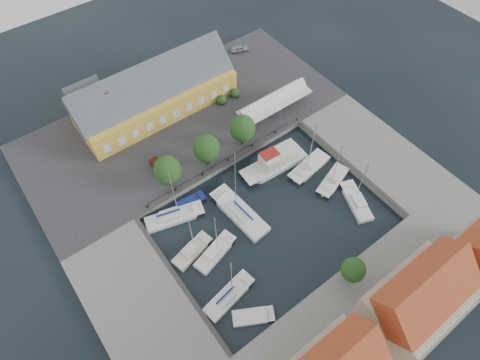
# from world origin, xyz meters

# --- Properties ---
(ground) EXTENTS (140.00, 140.00, 0.00)m
(ground) POSITION_xyz_m (0.00, 0.00, 0.00)
(ground) COLOR black
(ground) RESTS_ON ground
(north_quay) EXTENTS (56.00, 26.00, 1.00)m
(north_quay) POSITION_xyz_m (0.00, 23.00, 0.50)
(north_quay) COLOR #2D2D30
(north_quay) RESTS_ON ground
(west_quay) EXTENTS (12.00, 24.00, 1.00)m
(west_quay) POSITION_xyz_m (-22.00, -2.00, 0.50)
(west_quay) COLOR slate
(west_quay) RESTS_ON ground
(east_quay) EXTENTS (12.00, 24.00, 1.00)m
(east_quay) POSITION_xyz_m (22.00, -2.00, 0.50)
(east_quay) COLOR slate
(east_quay) RESTS_ON ground
(south_bank) EXTENTS (56.00, 14.00, 1.00)m
(south_bank) POSITION_xyz_m (0.00, -21.00, 0.50)
(south_bank) COLOR slate
(south_bank) RESTS_ON ground
(quay_edge_fittings) EXTENTS (56.00, 24.72, 0.40)m
(quay_edge_fittings) POSITION_xyz_m (0.02, 4.75, 1.06)
(quay_edge_fittings) COLOR #383533
(quay_edge_fittings) RESTS_ON north_quay
(warehouse) EXTENTS (28.56, 14.00, 9.55)m
(warehouse) POSITION_xyz_m (-2.60, 28.36, 4.43)
(warehouse) COLOR gold
(warehouse) RESTS_ON north_quay
(tent_canopy) EXTENTS (14.00, 4.00, 2.83)m
(tent_canopy) POSITION_xyz_m (14.00, 14.50, 3.68)
(tent_canopy) COLOR silver
(tent_canopy) RESTS_ON north_quay
(quay_trees) EXTENTS (18.20, 4.20, 6.30)m
(quay_trees) POSITION_xyz_m (-2.00, 12.00, 4.88)
(quay_trees) COLOR black
(quay_trees) RESTS_ON north_quay
(car_silver) EXTENTS (4.06, 2.74, 1.28)m
(car_silver) POSITION_xyz_m (19.66, 32.36, 1.64)
(car_silver) COLOR #AFB3B7
(car_silver) RESTS_ON north_quay
(car_red) EXTENTS (1.91, 4.47, 1.43)m
(car_red) POSITION_xyz_m (-8.74, 15.60, 1.72)
(car_red) COLOR #561813
(car_red) RESTS_ON north_quay
(center_sailboat) EXTENTS (3.95, 10.94, 14.44)m
(center_sailboat) POSITION_xyz_m (-3.23, 1.59, 0.36)
(center_sailboat) COLOR white
(center_sailboat) RESTS_ON ground
(trawler) EXTENTS (11.92, 4.29, 5.00)m
(trawler) POSITION_xyz_m (7.12, 5.64, 1.02)
(trawler) COLOR white
(trawler) RESTS_ON ground
(east_boat_a) EXTENTS (8.38, 3.88, 11.50)m
(east_boat_a) POSITION_xyz_m (11.32, 2.01, 0.26)
(east_boat_a) COLOR white
(east_boat_a) RESTS_ON ground
(east_boat_b) EXTENTS (7.53, 4.43, 10.04)m
(east_boat_b) POSITION_xyz_m (12.44, -2.27, 0.26)
(east_boat_b) COLOR white
(east_boat_b) RESTS_ON ground
(east_boat_c) EXTENTS (4.84, 7.80, 9.79)m
(east_boat_c) POSITION_xyz_m (12.29, -7.51, 0.26)
(east_boat_c) COLOR white
(east_boat_c) RESTS_ON ground
(west_boat_a) EXTENTS (9.21, 4.81, 11.82)m
(west_boat_a) POSITION_xyz_m (-11.66, 7.20, 0.27)
(west_boat_a) COLOR white
(west_boat_a) RESTS_ON ground
(west_boat_b) EXTENTS (6.68, 3.59, 9.06)m
(west_boat_b) POSITION_xyz_m (-12.55, 0.76, 0.26)
(west_boat_b) COLOR beige
(west_boat_b) RESTS_ON ground
(west_boat_c) EXTENTS (7.38, 4.10, 9.81)m
(west_boat_c) POSITION_xyz_m (-10.04, -1.38, 0.26)
(west_boat_c) COLOR white
(west_boat_c) RESTS_ON ground
(west_boat_d) EXTENTS (8.11, 3.64, 10.61)m
(west_boat_d) POSITION_xyz_m (-12.21, -7.61, 0.27)
(west_boat_d) COLOR white
(west_boat_d) RESTS_ON ground
(launch_sw) EXTENTS (5.70, 4.42, 0.98)m
(launch_sw) POSITION_xyz_m (-11.19, -11.55, 0.09)
(launch_sw) COLOR white
(launch_sw) RESTS_ON ground
(launch_nw) EXTENTS (4.81, 2.30, 0.88)m
(launch_nw) POSITION_xyz_m (-8.06, 8.01, 0.09)
(launch_nw) COLOR navy
(launch_nw) RESTS_ON ground
(townhouses) EXTENTS (36.30, 8.50, 12.00)m
(townhouses) POSITION_xyz_m (1.93, -23.24, 5.82)
(townhouses) COLOR beige
(townhouses) RESTS_ON south_bank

